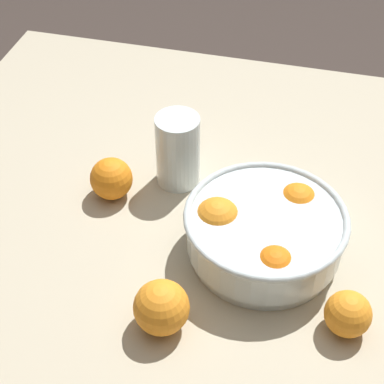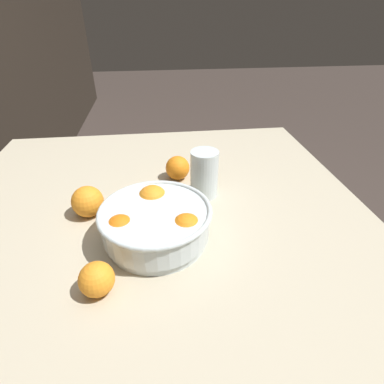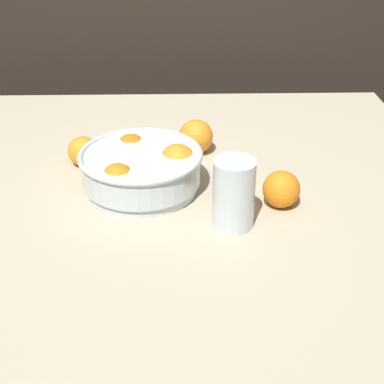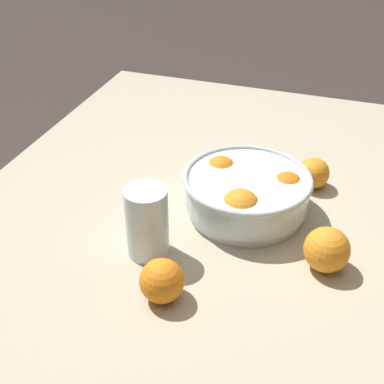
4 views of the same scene
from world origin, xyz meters
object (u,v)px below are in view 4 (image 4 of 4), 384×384
Objects in this scene: orange_loose_front at (327,250)px; orange_loose_aside at (162,281)px; orange_loose_near_bowl at (314,173)px; fruit_bowl at (247,193)px; juice_glass at (147,224)px.

orange_loose_aside is at bearing -56.51° from orange_loose_front.
orange_loose_front is (0.26, 0.06, 0.01)m from orange_loose_near_bowl.
juice_glass is at bearing -38.48° from fruit_bowl.
orange_loose_aside is (0.17, -0.25, -0.00)m from orange_loose_front.
orange_loose_near_bowl is at bearing 141.42° from juice_glass.
juice_glass reaches higher than orange_loose_aside.
orange_loose_aside is at bearing 33.49° from juice_glass.
orange_loose_front is at bearing 55.84° from fruit_bowl.
fruit_bowl is 0.21m from orange_loose_front.
juice_glass is 1.82× the size of orange_loose_aside.
fruit_bowl is 3.44× the size of orange_loose_aside.
fruit_bowl is at bearing -124.16° from orange_loose_front.
juice_glass reaches higher than fruit_bowl.
orange_loose_near_bowl is 0.91× the size of orange_loose_aside.
juice_glass is 0.33m from orange_loose_front.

